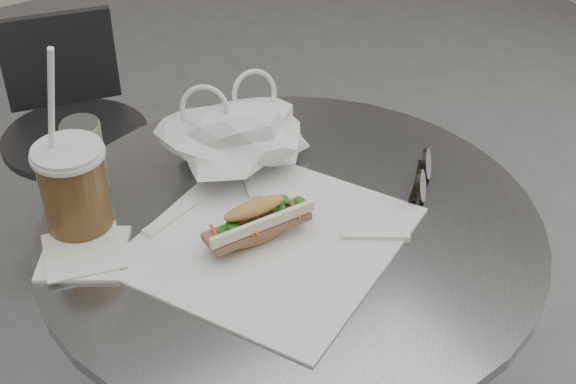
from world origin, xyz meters
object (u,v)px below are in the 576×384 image
chair_far (81,169)px  banh_mi (256,223)px  iced_coffee (74,188)px  cafe_table (291,348)px  drink_can (85,155)px  sunglasses (422,177)px

chair_far → banh_mi: size_ratio=3.45×
banh_mi → iced_coffee: (-0.20, 0.17, 0.04)m
cafe_table → banh_mi: 0.32m
chair_far → iced_coffee: bearing=87.3°
drink_can → sunglasses: bearing=-34.0°
banh_mi → cafe_table: bearing=9.5°
cafe_table → chair_far: 0.95m
cafe_table → iced_coffee: 0.47m
banh_mi → chair_far: bearing=89.3°
cafe_table → chair_far: size_ratio=1.12×
iced_coffee → sunglasses: size_ratio=3.03×
sunglasses → drink_can: (-0.44, 0.30, 0.04)m
cafe_table → banh_mi: bearing=-172.1°
iced_coffee → banh_mi: bearing=-40.5°
banh_mi → iced_coffee: size_ratio=0.65×
banh_mi → iced_coffee: 0.27m
iced_coffee → drink_can: bearing=60.8°
chair_far → iced_coffee: 0.95m
drink_can → iced_coffee: bearing=-119.2°
sunglasses → banh_mi: bearing=133.2°
cafe_table → sunglasses: sunglasses is taller
banh_mi → iced_coffee: bearing=141.1°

